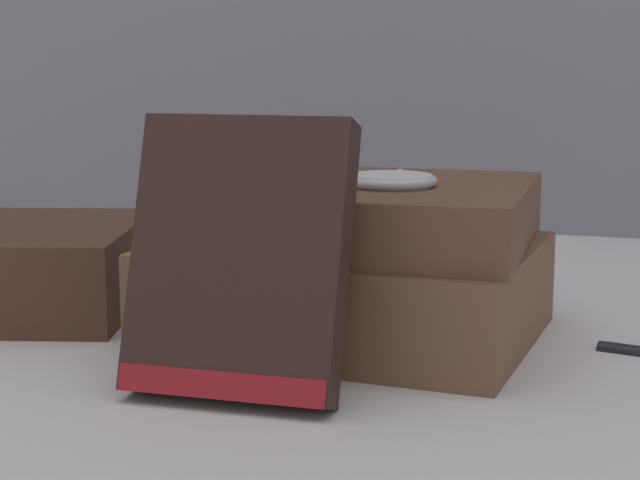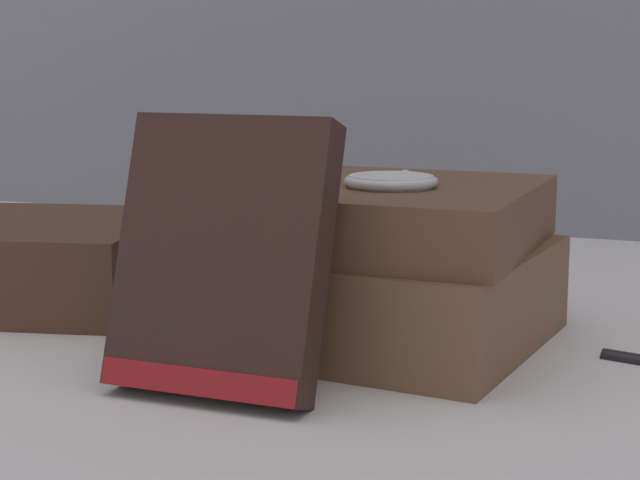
# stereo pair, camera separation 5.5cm
# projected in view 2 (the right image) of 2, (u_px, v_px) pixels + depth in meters

# --- Properties ---
(ground_plane) EXTENTS (3.00, 3.00, 0.00)m
(ground_plane) POSITION_uv_depth(u_px,v_px,m) (266.00, 352.00, 0.54)
(ground_plane) COLOR silver
(book_flat_bottom) EXTENTS (0.20, 0.17, 0.05)m
(book_flat_bottom) POSITION_uv_depth(u_px,v_px,m) (346.00, 289.00, 0.57)
(book_flat_bottom) COLOR brown
(book_flat_bottom) RESTS_ON ground_plane
(book_flat_top) EXTENTS (0.18, 0.15, 0.03)m
(book_flat_top) POSITION_uv_depth(u_px,v_px,m) (352.00, 213.00, 0.56)
(book_flat_top) COLOR brown
(book_flat_top) RESTS_ON book_flat_bottom
(book_leaning_front) EXTENTS (0.10, 0.06, 0.12)m
(book_leaning_front) POSITION_uv_depth(u_px,v_px,m) (221.00, 267.00, 0.47)
(book_leaning_front) COLOR #331E19
(book_leaning_front) RESTS_ON ground_plane
(pocket_watch) EXTENTS (0.05, 0.05, 0.01)m
(pocket_watch) POSITION_uv_depth(u_px,v_px,m) (391.00, 181.00, 0.54)
(pocket_watch) COLOR silver
(pocket_watch) RESTS_ON book_flat_top
(reading_glasses) EXTENTS (0.11, 0.07, 0.00)m
(reading_glasses) POSITION_uv_depth(u_px,v_px,m) (361.00, 274.00, 0.73)
(reading_glasses) COLOR #ADADB2
(reading_glasses) RESTS_ON ground_plane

